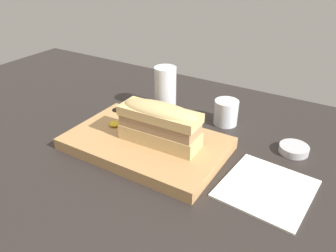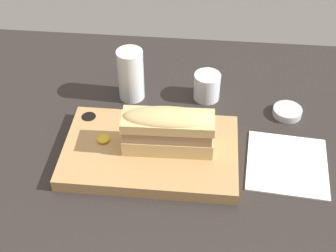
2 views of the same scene
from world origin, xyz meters
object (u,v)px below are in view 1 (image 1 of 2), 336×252
(wine_glass, at_px, (226,113))
(napkin, at_px, (266,188))
(water_glass, at_px, (165,92))
(sandwich, at_px, (160,122))
(condiment_dish, at_px, (294,149))
(serving_board, at_px, (146,143))

(wine_glass, height_order, napkin, wine_glass)
(water_glass, bearing_deg, wine_glass, 4.03)
(water_glass, bearing_deg, napkin, -28.83)
(sandwich, xyz_separation_m, condiment_dish, (0.26, 0.16, -0.07))
(condiment_dish, bearing_deg, serving_board, -151.39)
(wine_glass, relative_size, condiment_dish, 0.99)
(serving_board, distance_m, wine_glass, 0.24)
(water_glass, relative_size, condiment_dish, 1.91)
(serving_board, distance_m, napkin, 0.28)
(water_glass, bearing_deg, serving_board, -70.66)
(water_glass, height_order, napkin, water_glass)
(sandwich, relative_size, condiment_dish, 2.78)
(napkin, height_order, condiment_dish, condiment_dish)
(sandwich, distance_m, water_glass, 0.22)
(condiment_dish, bearing_deg, water_glass, 174.71)
(water_glass, height_order, wine_glass, water_glass)
(serving_board, height_order, condiment_dish, serving_board)
(sandwich, height_order, wine_glass, sandwich)
(condiment_dish, bearing_deg, wine_glass, 166.09)
(sandwich, height_order, napkin, sandwich)
(water_glass, xyz_separation_m, napkin, (0.35, -0.19, -0.05))
(sandwich, bearing_deg, serving_board, -175.99)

